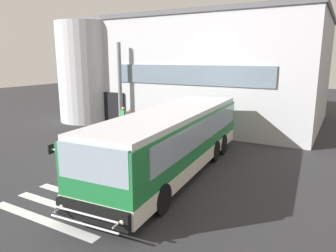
# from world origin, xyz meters

# --- Properties ---
(ground_plane) EXTENTS (80.00, 90.00, 0.02)m
(ground_plane) POSITION_xyz_m (0.00, 0.00, -0.01)
(ground_plane) COLOR #2B2B2D
(ground_plane) RESTS_ON ground
(bay_paint_stripes) EXTENTS (4.40, 3.96, 0.01)m
(bay_paint_stripes) POSITION_xyz_m (2.00, -4.20, 0.00)
(bay_paint_stripes) COLOR silver
(bay_paint_stripes) RESTS_ON ground
(terminal_building) EXTENTS (18.54, 13.80, 7.76)m
(terminal_building) POSITION_xyz_m (-0.67, 11.53, 3.87)
(terminal_building) COLOR #B7B7BC
(terminal_building) RESTS_ON ground
(entry_support_column) EXTENTS (0.28, 0.28, 5.86)m
(entry_support_column) POSITION_xyz_m (-3.86, 5.40, 2.93)
(entry_support_column) COLOR slate
(entry_support_column) RESTS_ON ground
(bus_main_foreground) EXTENTS (3.40, 11.38, 2.70)m
(bus_main_foreground) POSITION_xyz_m (3.50, -0.42, 1.33)
(bus_main_foreground) COLOR #1E7238
(bus_main_foreground) RESTS_ON ground
(passenger_near_column) EXTENTS (0.58, 0.41, 1.68)m
(passenger_near_column) POSITION_xyz_m (-3.06, 4.68, 0.96)
(passenger_near_column) COLOR #1E2338
(passenger_near_column) RESTS_ON ground
(passenger_by_doorway) EXTENTS (0.58, 0.30, 1.68)m
(passenger_by_doorway) POSITION_xyz_m (-2.26, 4.26, 0.93)
(passenger_by_doorway) COLOR #1E2338
(passenger_by_doorway) RESTS_ON ground
(safety_bollard_yellow) EXTENTS (0.18, 0.18, 0.90)m
(safety_bollard_yellow) POSITION_xyz_m (0.14, 3.60, 0.45)
(safety_bollard_yellow) COLOR yellow
(safety_bollard_yellow) RESTS_ON ground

